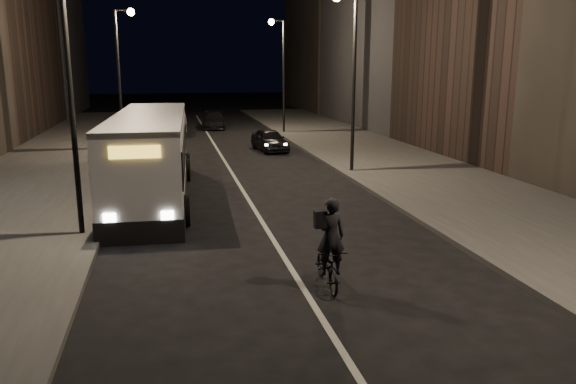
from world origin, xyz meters
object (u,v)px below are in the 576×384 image
streetlight_right_mid (349,59)px  streetlight_left_far (123,60)px  streetlight_left_near (77,55)px  city_bus (151,153)px  cyclist_on_bicycle (328,257)px  car_near (270,140)px  car_mid (174,125)px  car_far (214,120)px  streetlight_right_far (280,61)px

streetlight_right_mid → streetlight_left_far: size_ratio=1.00×
streetlight_left_near → city_bus: (1.73, 4.95, -3.58)m
cyclist_on_bicycle → car_near: bearing=85.8°
streetlight_left_far → cyclist_on_bicycle: streetlight_left_far is taller
streetlight_left_near → streetlight_left_far: 18.00m
streetlight_left_near → streetlight_left_far: size_ratio=1.00×
city_bus → cyclist_on_bicycle: city_bus is taller
car_mid → car_far: 5.16m
cyclist_on_bicycle → city_bus: bearing=114.8°
streetlight_left_near → car_near: bearing=62.2°
car_mid → streetlight_left_near: bearing=83.0°
city_bus → car_near: 12.87m
streetlight_right_mid → streetlight_right_far: 16.00m
streetlight_right_mid → streetlight_left_far: bearing=136.8°
streetlight_right_far → cyclist_on_bicycle: bearing=-99.2°
cyclist_on_bicycle → car_far: bearing=92.1°
streetlight_left_near → car_mid: 25.41m
city_bus → car_mid: city_bus is taller
car_mid → car_far: size_ratio=1.02×
cyclist_on_bicycle → car_far: cyclist_on_bicycle is taller
car_far → cyclist_on_bicycle: bearing=-84.6°
city_bus → car_mid: (1.17, 19.87, -1.01)m
streetlight_left_near → car_near: size_ratio=2.11×
cyclist_on_bicycle → car_mid: bearing=98.2°
streetlight_right_mid → car_mid: 19.09m
streetlight_right_far → car_near: 9.63m
cyclist_on_bicycle → car_far: (0.20, 34.10, -0.06)m
streetlight_left_near → cyclist_on_bicycle: size_ratio=3.71×
city_bus → car_mid: bearing=89.1°
streetlight_right_far → car_far: bearing=133.1°
streetlight_right_mid → car_near: streetlight_right_mid is taller
streetlight_right_far → cyclist_on_bicycle: (-4.73, -29.25, -4.63)m
cyclist_on_bicycle → streetlight_left_far: bearing=106.7°
streetlight_right_mid → streetlight_left_far: 14.62m
streetlight_left_far → car_far: 13.32m
city_bus → cyclist_on_bicycle: (4.20, -10.20, -1.05)m
streetlight_left_far → car_mid: bearing=66.9°
streetlight_left_far → cyclist_on_bicycle: (5.93, -23.25, -4.63)m
streetlight_right_far → city_bus: size_ratio=0.66×
streetlight_left_far → car_mid: 8.72m
streetlight_right_far → car_mid: size_ratio=1.74×
streetlight_left_near → car_far: 29.86m
streetlight_left_near → car_mid: streetlight_left_near is taller
city_bus → car_near: city_bus is taller
cyclist_on_bicycle → car_near: cyclist_on_bicycle is taller
streetlight_right_mid → cyclist_on_bicycle: streetlight_right_mid is taller
city_bus → car_far: 24.32m
cyclist_on_bicycle → car_mid: 30.23m
streetlight_left_far → car_near: size_ratio=2.11×
streetlight_left_far → city_bus: streetlight_left_far is taller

